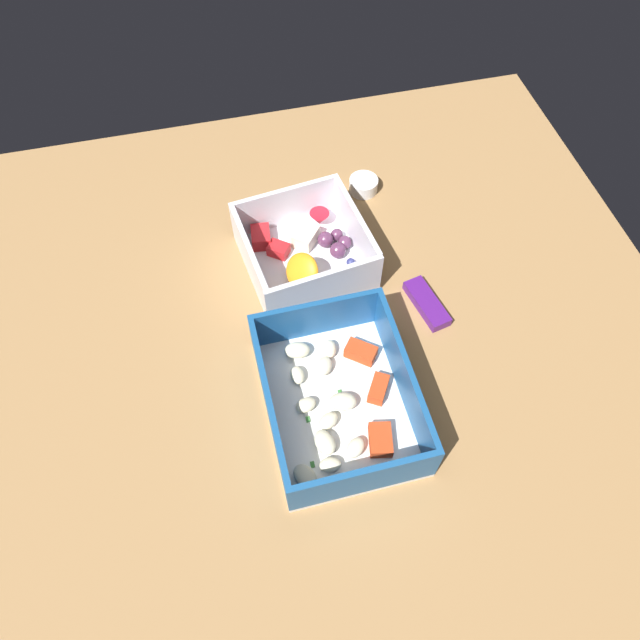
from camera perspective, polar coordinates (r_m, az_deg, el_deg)
name	(u,v)px	position (r cm, az deg, el deg)	size (l,w,h in cm)	color
table_surface	(333,341)	(67.68, 1.25, -2.02)	(80.00, 80.00, 2.00)	#9E7547
pasta_container	(338,399)	(61.00, 1.75, -7.65)	(19.14, 14.76, 6.23)	white
fruit_bowl	(306,251)	(71.31, -1.38, 6.68)	(15.79, 15.60, 6.23)	white
candy_bar	(427,303)	(69.62, 10.26, 1.58)	(7.00, 2.40, 1.20)	#51197A
paper_cup_liner	(363,185)	(80.64, 4.21, 12.86)	(3.80, 3.80, 1.83)	white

